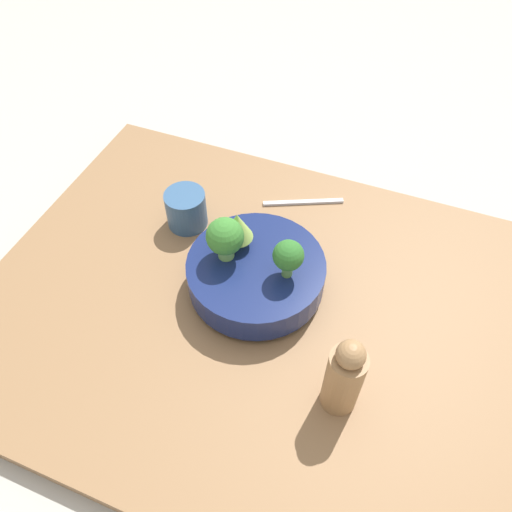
# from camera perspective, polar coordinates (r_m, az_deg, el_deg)

# --- Properties ---
(ground_plane) EXTENTS (6.00, 6.00, 0.00)m
(ground_plane) POSITION_cam_1_polar(r_m,az_deg,el_deg) (0.92, -0.05, -6.65)
(ground_plane) COLOR #ADA89E
(table) EXTENTS (0.98, 0.76, 0.03)m
(table) POSITION_cam_1_polar(r_m,az_deg,el_deg) (0.91, -0.05, -6.07)
(table) COLOR olive
(table) RESTS_ON ground_plane
(bowl) EXTENTS (0.24, 0.24, 0.07)m
(bowl) POSITION_cam_1_polar(r_m,az_deg,el_deg) (0.88, -0.00, -2.02)
(bowl) COLOR navy
(bowl) RESTS_ON table
(broccoli_floret_left) EXTENTS (0.05, 0.05, 0.08)m
(broccoli_floret_left) POSITION_cam_1_polar(r_m,az_deg,el_deg) (0.81, 3.71, -0.04)
(broccoli_floret_left) COLOR #609347
(broccoli_floret_left) RESTS_ON bowl
(romanesco_piece_near) EXTENTS (0.05, 0.05, 0.07)m
(romanesco_piece_near) POSITION_cam_1_polar(r_m,az_deg,el_deg) (0.85, -2.14, 3.38)
(romanesco_piece_near) COLOR #6BA34C
(romanesco_piece_near) RESTS_ON bowl
(broccoli_floret_right) EXTENTS (0.06, 0.06, 0.08)m
(broccoli_floret_right) POSITION_cam_1_polar(r_m,az_deg,el_deg) (0.84, -3.56, 2.14)
(broccoli_floret_right) COLOR #7AB256
(broccoli_floret_right) RESTS_ON bowl
(cup) EXTENTS (0.08, 0.08, 0.08)m
(cup) POSITION_cam_1_polar(r_m,az_deg,el_deg) (1.00, -7.98, 5.33)
(cup) COLOR #33567F
(cup) RESTS_ON table
(pepper_mill) EXTENTS (0.06, 0.06, 0.16)m
(pepper_mill) POSITION_cam_1_polar(r_m,az_deg,el_deg) (0.75, 10.05, -13.45)
(pepper_mill) COLOR #997047
(pepper_mill) RESTS_ON table
(fork) EXTENTS (0.16, 0.08, 0.01)m
(fork) POSITION_cam_1_polar(r_m,az_deg,el_deg) (1.06, 5.23, 6.20)
(fork) COLOR silver
(fork) RESTS_ON table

